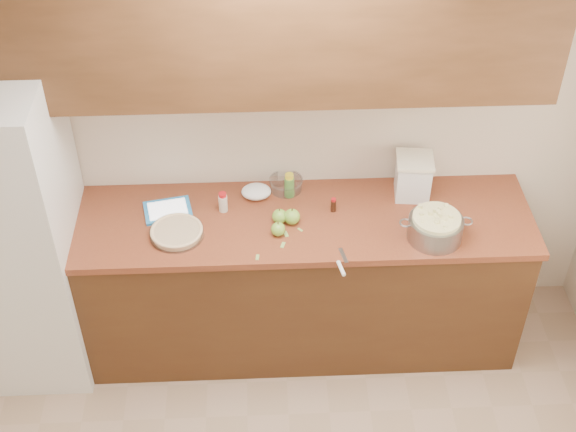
{
  "coord_description": "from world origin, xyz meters",
  "views": [
    {
      "loc": [
        -0.12,
        -1.71,
        3.68
      ],
      "look_at": [
        0.02,
        1.43,
        0.98
      ],
      "focal_mm": 50.0,
      "sensor_mm": 36.0,
      "label": 1
    }
  ],
  "objects_px": {
    "flour_canister": "(413,176)",
    "tablet": "(168,210)",
    "pie": "(177,232)",
    "colander": "(435,227)"
  },
  "relations": [
    {
      "from": "tablet",
      "to": "pie",
      "type": "bearing_deg",
      "value": -84.05
    },
    {
      "from": "flour_canister",
      "to": "tablet",
      "type": "bearing_deg",
      "value": -176.08
    },
    {
      "from": "pie",
      "to": "tablet",
      "type": "xyz_separation_m",
      "value": [
        -0.06,
        0.19,
        -0.01
      ]
    },
    {
      "from": "colander",
      "to": "tablet",
      "type": "distance_m",
      "value": 1.4
    },
    {
      "from": "flour_canister",
      "to": "tablet",
      "type": "height_order",
      "value": "flour_canister"
    },
    {
      "from": "colander",
      "to": "tablet",
      "type": "relative_size",
      "value": 1.35
    },
    {
      "from": "colander",
      "to": "flour_canister",
      "type": "distance_m",
      "value": 0.37
    },
    {
      "from": "pie",
      "to": "tablet",
      "type": "height_order",
      "value": "pie"
    },
    {
      "from": "pie",
      "to": "tablet",
      "type": "relative_size",
      "value": 1.0
    },
    {
      "from": "pie",
      "to": "colander",
      "type": "xyz_separation_m",
      "value": [
        1.32,
        -0.07,
        0.04
      ]
    }
  ]
}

